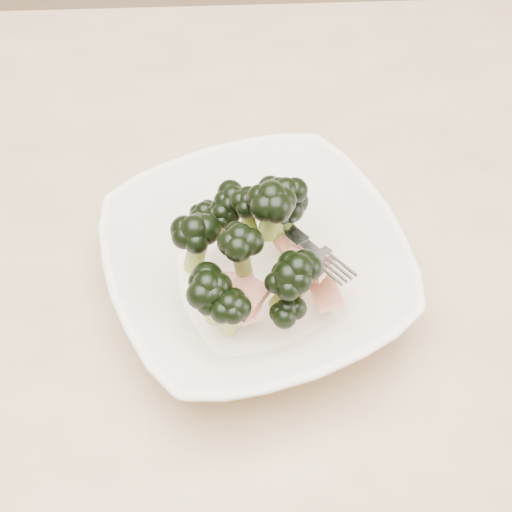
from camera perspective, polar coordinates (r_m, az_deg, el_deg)
name	(u,v)px	position (r m, az deg, el deg)	size (l,w,h in m)	color
ground	(190,510)	(1.35, -5.33, -19.59)	(4.00, 4.00, 0.00)	tan
dining_table	(141,330)	(0.74, -9.16, -5.86)	(1.20, 0.80, 0.75)	tan
broccoli_dish	(256,263)	(0.61, -0.01, -0.58)	(0.32, 0.32, 0.13)	#F3E2CE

